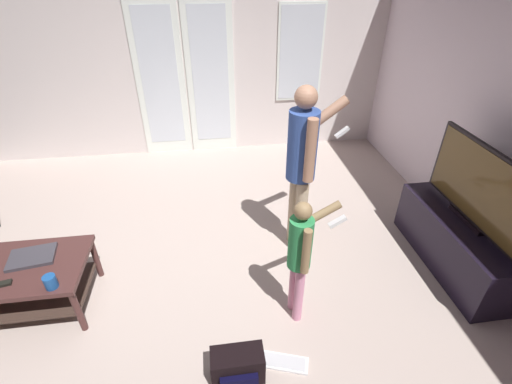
% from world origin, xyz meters
% --- Properties ---
extents(ground_plane, '(5.82, 5.28, 0.02)m').
position_xyz_m(ground_plane, '(0.00, 0.00, -0.01)').
color(ground_plane, '#BBA89E').
extents(wall_back_with_doors, '(5.82, 0.09, 2.69)m').
position_xyz_m(wall_back_with_doors, '(0.05, 2.61, 1.31)').
color(wall_back_with_doors, silver).
rests_on(wall_back_with_doors, ground_plane).
extents(coffee_table, '(0.97, 0.64, 0.44)m').
position_xyz_m(coffee_table, '(-1.15, -0.18, 0.32)').
color(coffee_table, '#482826').
rests_on(coffee_table, ground_plane).
extents(tv_stand, '(0.48, 1.31, 0.50)m').
position_xyz_m(tv_stand, '(2.53, -0.19, 0.25)').
color(tv_stand, black).
rests_on(tv_stand, ground_plane).
extents(flat_screen_tv, '(0.08, 1.18, 0.69)m').
position_xyz_m(flat_screen_tv, '(2.53, -0.19, 0.85)').
color(flat_screen_tv, black).
rests_on(flat_screen_tv, tv_stand).
extents(person_adult, '(0.62, 0.49, 1.61)m').
position_xyz_m(person_adult, '(1.15, 0.27, 0.96)').
color(person_adult, tan).
rests_on(person_adult, ground_plane).
extents(person_child, '(0.47, 0.32, 1.08)m').
position_xyz_m(person_child, '(0.96, -0.54, 0.65)').
color(person_child, pink).
rests_on(person_child, ground_plane).
extents(backpack, '(0.36, 0.21, 0.25)m').
position_xyz_m(backpack, '(0.44, -1.01, 0.12)').
color(backpack, black).
rests_on(backpack, ground_plane).
extents(loose_keyboard, '(0.46, 0.26, 0.02)m').
position_xyz_m(loose_keyboard, '(0.73, -0.95, 0.01)').
color(loose_keyboard, white).
rests_on(loose_keyboard, ground_plane).
extents(laptop_closed, '(0.37, 0.29, 0.03)m').
position_xyz_m(laptop_closed, '(-1.08, -0.10, 0.46)').
color(laptop_closed, '#3B3840').
rests_on(laptop_closed, coffee_table).
extents(cup_near_edge, '(0.09, 0.09, 0.10)m').
position_xyz_m(cup_near_edge, '(-0.82, -0.43, 0.49)').
color(cup_near_edge, '#1B4D92').
rests_on(cup_near_edge, coffee_table).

